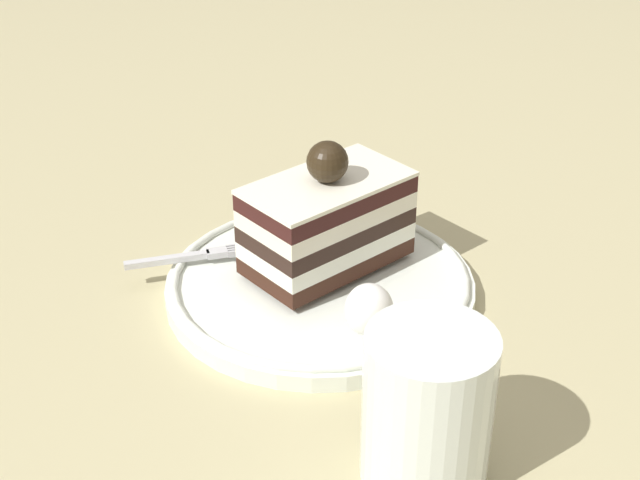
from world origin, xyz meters
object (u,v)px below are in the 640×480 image
object	(u,v)px
cake_slice	(327,219)
fork	(199,255)
dessert_plate	(320,284)
drink_glass_far	(427,414)
whipped_cream_dollop	(369,309)

from	to	relation	value
cake_slice	fork	xyz separation A→B (m)	(-0.00, -0.10, -0.03)
dessert_plate	drink_glass_far	bearing A→B (deg)	20.67
whipped_cream_dollop	fork	size ratio (longest dim) A/B	0.35
whipped_cream_dollop	fork	world-z (taller)	whipped_cream_dollop
dessert_plate	fork	distance (m)	0.10
dessert_plate	cake_slice	bearing A→B (deg)	166.28
drink_glass_far	fork	bearing A→B (deg)	-140.98
dessert_plate	fork	xyz separation A→B (m)	(-0.02, -0.09, 0.01)
fork	drink_glass_far	world-z (taller)	drink_glass_far
drink_glass_far	dessert_plate	bearing A→B (deg)	-159.33
dessert_plate	whipped_cream_dollop	xyz separation A→B (m)	(0.07, 0.04, 0.03)
whipped_cream_dollop	fork	xyz separation A→B (m)	(-0.09, -0.13, -0.02)
fork	dessert_plate	bearing A→B (deg)	78.71
whipped_cream_dollop	dessert_plate	bearing A→B (deg)	-152.84
cake_slice	fork	bearing A→B (deg)	-90.45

